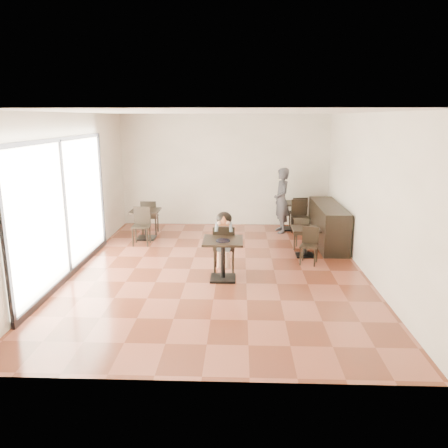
{
  "coord_description": "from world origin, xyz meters",
  "views": [
    {
      "loc": [
        0.45,
        -8.66,
        3.1
      ],
      "look_at": [
        0.13,
        -0.07,
        1.0
      ],
      "focal_mm": 35.0,
      "sensor_mm": 36.0,
      "label": 1
    }
  ],
  "objects_px": {
    "child_table": "(223,260)",
    "chair_left_b": "(141,227)",
    "chair_mid_b": "(309,246)",
    "child_chair": "(224,247)",
    "chair_back_a": "(298,213)",
    "child": "(224,242)",
    "cafe_table_left": "(146,224)",
    "chair_left_a": "(150,217)",
    "adult_patron": "(282,200)",
    "chair_back_b": "(301,218)",
    "cafe_table_mid": "(305,242)",
    "chair_mid_a": "(302,233)",
    "cafe_table_back": "(292,216)"
  },
  "relations": [
    {
      "from": "cafe_table_mid",
      "to": "chair_left_b",
      "type": "height_order",
      "value": "chair_left_b"
    },
    {
      "from": "child_chair",
      "to": "child",
      "type": "xyz_separation_m",
      "value": [
        0.0,
        0.0,
        0.13
      ]
    },
    {
      "from": "child_table",
      "to": "chair_back_a",
      "type": "xyz_separation_m",
      "value": [
        1.96,
        4.07,
        0.06
      ]
    },
    {
      "from": "cafe_table_left",
      "to": "chair_left_b",
      "type": "relative_size",
      "value": 0.83
    },
    {
      "from": "chair_back_a",
      "to": "child",
      "type": "bearing_deg",
      "value": 51.32
    },
    {
      "from": "child_table",
      "to": "chair_back_b",
      "type": "xyz_separation_m",
      "value": [
        1.96,
        3.46,
        0.06
      ]
    },
    {
      "from": "child_table",
      "to": "child",
      "type": "height_order",
      "value": "child"
    },
    {
      "from": "adult_patron",
      "to": "cafe_table_mid",
      "type": "bearing_deg",
      "value": -0.03
    },
    {
      "from": "adult_patron",
      "to": "chair_back_b",
      "type": "bearing_deg",
      "value": 53.97
    },
    {
      "from": "chair_mid_a",
      "to": "cafe_table_left",
      "type": "bearing_deg",
      "value": 6.33
    },
    {
      "from": "child_table",
      "to": "chair_mid_b",
      "type": "bearing_deg",
      "value": 29.13
    },
    {
      "from": "child",
      "to": "cafe_table_mid",
      "type": "xyz_separation_m",
      "value": [
        1.82,
        1.01,
        -0.28
      ]
    },
    {
      "from": "chair_back_a",
      "to": "child_table",
      "type": "bearing_deg",
      "value": 54.71
    },
    {
      "from": "cafe_table_mid",
      "to": "chair_back_a",
      "type": "distance_m",
      "value": 2.52
    },
    {
      "from": "cafe_table_mid",
      "to": "chair_back_b",
      "type": "relative_size",
      "value": 0.71
    },
    {
      "from": "cafe_table_mid",
      "to": "chair_back_b",
      "type": "bearing_deg",
      "value": 85.76
    },
    {
      "from": "chair_left_a",
      "to": "chair_mid_b",
      "type": "bearing_deg",
      "value": 147.39
    },
    {
      "from": "cafe_table_mid",
      "to": "chair_back_a",
      "type": "height_order",
      "value": "chair_back_a"
    },
    {
      "from": "child_table",
      "to": "child_chair",
      "type": "bearing_deg",
      "value": 90.0
    },
    {
      "from": "cafe_table_mid",
      "to": "chair_left_a",
      "type": "distance_m",
      "value": 4.37
    },
    {
      "from": "child",
      "to": "adult_patron",
      "type": "distance_m",
      "value": 3.49
    },
    {
      "from": "cafe_table_left",
      "to": "cafe_table_mid",
      "type": "bearing_deg",
      "value": -18.47
    },
    {
      "from": "chair_mid_b",
      "to": "chair_back_a",
      "type": "relative_size",
      "value": 0.85
    },
    {
      "from": "chair_mid_b",
      "to": "chair_left_b",
      "type": "bearing_deg",
      "value": 178.89
    },
    {
      "from": "cafe_table_back",
      "to": "chair_left_a",
      "type": "distance_m",
      "value": 3.98
    },
    {
      "from": "child_table",
      "to": "child_chair",
      "type": "relative_size",
      "value": 0.83
    },
    {
      "from": "child_table",
      "to": "chair_left_b",
      "type": "height_order",
      "value": "chair_left_b"
    },
    {
      "from": "child_chair",
      "to": "chair_mid_b",
      "type": "bearing_deg",
      "value": -165.69
    },
    {
      "from": "chair_mid_a",
      "to": "child_chair",
      "type": "bearing_deg",
      "value": 58.03
    },
    {
      "from": "cafe_table_left",
      "to": "chair_mid_a",
      "type": "relative_size",
      "value": 0.97
    },
    {
      "from": "cafe_table_left",
      "to": "chair_left_a",
      "type": "relative_size",
      "value": 0.83
    },
    {
      "from": "cafe_table_back",
      "to": "chair_mid_a",
      "type": "xyz_separation_m",
      "value": [
        0.02,
        -1.9,
        0.01
      ]
    },
    {
      "from": "adult_patron",
      "to": "chair_left_b",
      "type": "bearing_deg",
      "value": -78.59
    },
    {
      "from": "chair_mid_a",
      "to": "chair_back_b",
      "type": "xyz_separation_m",
      "value": [
        0.14,
        1.35,
        0.07
      ]
    },
    {
      "from": "chair_back_a",
      "to": "adult_patron",
      "type": "bearing_deg",
      "value": 26.19
    },
    {
      "from": "child_table",
      "to": "cafe_table_back",
      "type": "distance_m",
      "value": 4.4
    },
    {
      "from": "child_chair",
      "to": "chair_left_a",
      "type": "distance_m",
      "value": 3.59
    },
    {
      "from": "child",
      "to": "cafe_table_left",
      "type": "height_order",
      "value": "child"
    },
    {
      "from": "child_table",
      "to": "chair_back_a",
      "type": "height_order",
      "value": "chair_back_a"
    },
    {
      "from": "cafe_table_mid",
      "to": "cafe_table_left",
      "type": "height_order",
      "value": "cafe_table_left"
    },
    {
      "from": "cafe_table_mid",
      "to": "cafe_table_left",
      "type": "bearing_deg",
      "value": 161.53
    },
    {
      "from": "child_chair",
      "to": "chair_back_a",
      "type": "xyz_separation_m",
      "value": [
        1.96,
        3.52,
        -0.02
      ]
    },
    {
      "from": "chair_mid_a",
      "to": "chair_back_b",
      "type": "bearing_deg",
      "value": -78.61
    },
    {
      "from": "chair_back_a",
      "to": "cafe_table_mid",
      "type": "bearing_deg",
      "value": 77.2
    },
    {
      "from": "child",
      "to": "chair_back_a",
      "type": "bearing_deg",
      "value": 60.91
    },
    {
      "from": "cafe_table_left",
      "to": "chair_left_b",
      "type": "distance_m",
      "value": 0.56
    },
    {
      "from": "cafe_table_back",
      "to": "chair_mid_a",
      "type": "relative_size",
      "value": 0.98
    },
    {
      "from": "child_chair",
      "to": "cafe_table_back",
      "type": "relative_size",
      "value": 1.25
    },
    {
      "from": "chair_left_a",
      "to": "child_chair",
      "type": "bearing_deg",
      "value": 125.34
    },
    {
      "from": "adult_patron",
      "to": "chair_back_a",
      "type": "bearing_deg",
      "value": 116.19
    }
  ]
}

